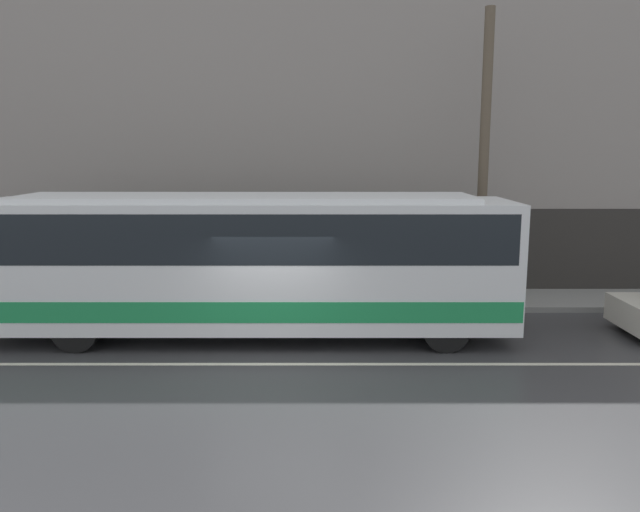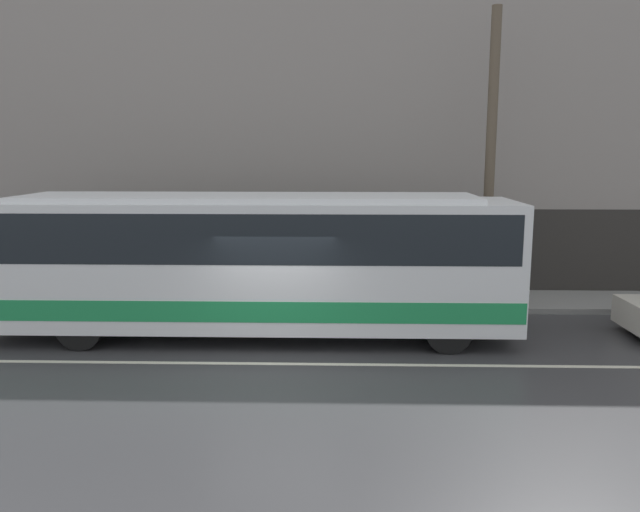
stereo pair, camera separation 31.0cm
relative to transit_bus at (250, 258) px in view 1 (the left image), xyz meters
The scene contains 6 objects.
ground_plane 2.74m from the transit_bus, 70.16° to the right, with size 60.00×60.00×0.00m, color #38383A.
sidewalk 3.74m from the transit_bus, 77.95° to the left, with size 60.00×2.25×0.15m.
building_facade 5.48m from the transit_bus, 81.30° to the left, with size 60.00×0.35×10.18m.
lane_stripe 2.73m from the transit_bus, 70.16° to the right, with size 54.00×0.14×0.01m.
transit_bus is the anchor object (origin of this frame).
utility_pole_near 6.86m from the transit_bus, 24.02° to the left, with size 0.26×0.26×7.68m.
Camera 1 is at (0.97, -11.98, 4.27)m, focal length 35.00 mm.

